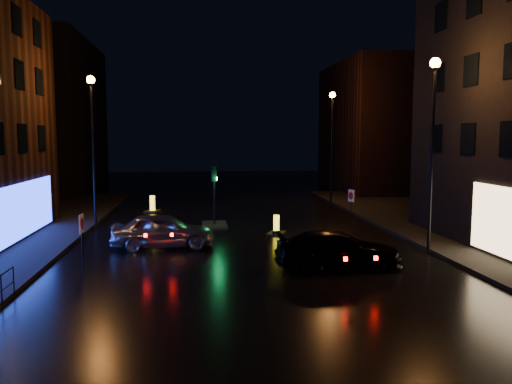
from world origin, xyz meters
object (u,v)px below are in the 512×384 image
Objects in this scene: traffic_signal at (214,217)px; silver_hatchback at (163,230)px; road_sign_right at (351,199)px; road_sign_left at (82,229)px; bollard_far at (153,208)px; bollard_near at (276,230)px; dark_sedan at (339,250)px.

silver_hatchback is at bearing -115.34° from traffic_signal.
road_sign_left is at bearing 12.63° from road_sign_right.
traffic_signal is at bearing -42.35° from bollard_far.
traffic_signal is 7.85m from road_sign_right.
traffic_signal reaches higher than road_sign_right.
traffic_signal is 2.53× the size of bollard_near.
bollard_near is at bearing -65.62° from silver_hatchback.
traffic_signal is 2.39× the size of bollard_far.
bollard_far is at bearing 7.65° from silver_hatchback.
dark_sedan is at bearing 50.49° from road_sign_right.
traffic_signal is 0.70× the size of dark_sedan.
road_sign_left reaches higher than road_sign_right.
road_sign_left is at bearing -81.37° from bollard_far.
silver_hatchback is (-2.53, -5.34, 0.29)m from traffic_signal.
traffic_signal is at bearing 62.34° from road_sign_left.
bollard_far is at bearing -49.98° from road_sign_right.
silver_hatchback reaches higher than bollard_near.
traffic_signal is 10.61m from road_sign_left.
traffic_signal reaches higher than silver_hatchback.
road_sign_left is at bearing -120.13° from traffic_signal.
road_sign_right is at bearing 45.40° from bollard_near.
road_sign_left reaches higher than dark_sedan.
traffic_signal is 1.63× the size of road_sign_right.
dark_sedan is at bearing -65.56° from traffic_signal.
dark_sedan is 7.16m from bollard_near.
traffic_signal reaches higher than bollard_near.
bollard_near is 0.65× the size of road_sign_right.
traffic_signal is 5.91m from silver_hatchback.
road_sign_right is (10.23, 4.27, 0.79)m from silver_hatchback.
traffic_signal is 0.74× the size of silver_hatchback.
silver_hatchback is 3.24× the size of bollard_far.
bollard_far is 0.68× the size of road_sign_right.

